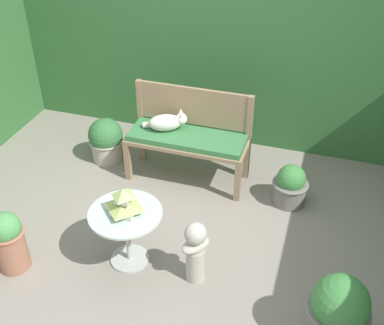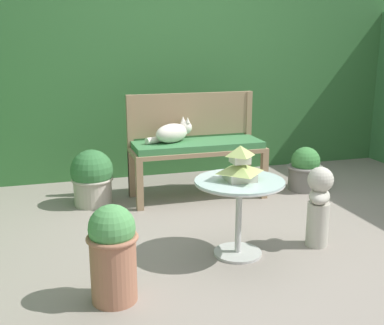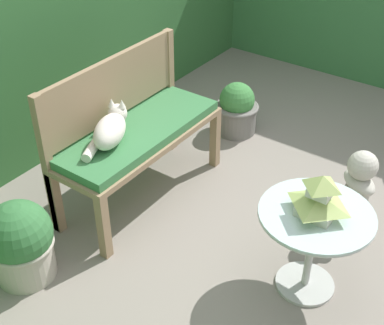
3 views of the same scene
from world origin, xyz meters
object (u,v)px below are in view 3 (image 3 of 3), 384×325
Objects in this scene: cat at (110,129)px; garden_bust at (358,189)px; potted_plant_table_near at (21,242)px; patio_table at (314,230)px; potted_plant_hedge_corner at (237,109)px; pagoda_birdhouse at (320,198)px; garden_bench at (140,138)px.

cat is 0.79× the size of garden_bust.
garden_bust reaches higher than potted_plant_table_near.
patio_table is 1.41× the size of potted_plant_hedge_corner.
potted_plant_hedge_corner is (0.61, 1.27, -0.12)m from garden_bust.
pagoda_birdhouse reaches higher than patio_table.
pagoda_birdhouse is 1.70m from potted_plant_table_near.
potted_plant_table_near is at bearing 82.66° from garden_bust.
garden_bust is at bearing -43.18° from potted_plant_table_near.
potted_plant_table_near is at bearing 122.46° from patio_table.
patio_table is (-0.11, -1.33, -0.04)m from garden_bench.
potted_plant_hedge_corner is at bearing -4.08° from garden_bench.
potted_plant_hedge_corner is (1.24, 1.25, -0.23)m from patio_table.
potted_plant_table_near is (-0.89, 1.40, -0.18)m from patio_table.
pagoda_birdhouse is at bearing 0.00° from patio_table.
patio_table is 0.63m from garden_bust.
pagoda_birdhouse is (0.00, 0.00, 0.22)m from patio_table.
potted_plant_table_near is at bearing 175.93° from garden_bench.
cat is 1.43m from potted_plant_hedge_corner.
cat reaches higher than garden_bust.
garden_bench is 4.93× the size of pagoda_birdhouse.
cat reaches higher than patio_table.
potted_plant_hedge_corner is at bearing 10.05° from garden_bust.
potted_plant_table_near is (-0.77, 0.03, -0.39)m from cat.
cat is at bearing 170.94° from garden_bench.
garden_bench is 2.68× the size of cat.
pagoda_birdhouse is at bearing 123.80° from garden_bust.
potted_plant_table_near reaches higher than potted_plant_hedge_corner.
garden_bust is at bearing -115.79° from potted_plant_hedge_corner.
potted_plant_hedge_corner is (1.13, -0.08, -0.27)m from garden_bench.
patio_table is at bearing 123.80° from garden_bust.
potted_plant_hedge_corner is (1.24, 1.25, -0.45)m from pagoda_birdhouse.
cat is 0.86m from potted_plant_table_near.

